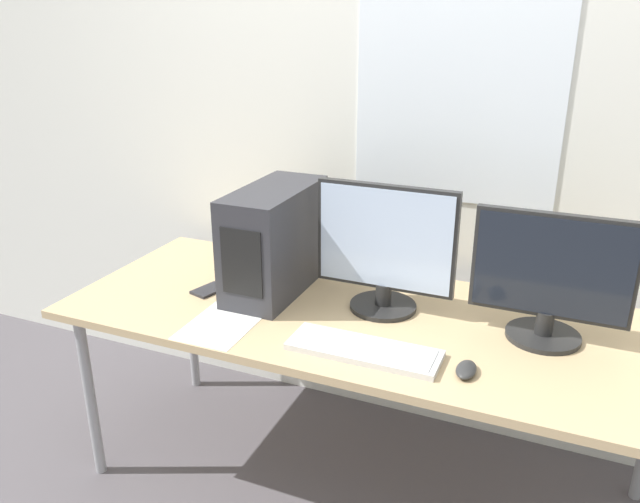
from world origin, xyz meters
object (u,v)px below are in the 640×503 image
at_px(keyboard, 364,350).
at_px(mouse, 466,370).
at_px(monitor_right_near, 551,278).
at_px(cell_phone, 209,290).
at_px(monitor_main, 385,249).
at_px(pc_tower, 275,240).

xyz_separation_m(keyboard, mouse, (0.30, 0.01, 0.00)).
height_order(monitor_right_near, cell_phone, monitor_right_near).
bearing_deg(keyboard, mouse, 0.97).
distance_m(monitor_right_near, cell_phone, 1.18).
height_order(monitor_main, monitor_right_near, monitor_main).
distance_m(monitor_right_near, keyboard, 0.61).
bearing_deg(keyboard, pc_tower, 145.22).
relative_size(pc_tower, monitor_main, 1.01).
bearing_deg(mouse, pc_tower, 157.75).
bearing_deg(keyboard, monitor_main, 97.23).
bearing_deg(pc_tower, monitor_right_near, -0.46).
xyz_separation_m(pc_tower, monitor_main, (0.42, -0.00, 0.03)).
relative_size(pc_tower, cell_phone, 3.50).
distance_m(pc_tower, keyboard, 0.58).
bearing_deg(monitor_main, monitor_right_near, -0.61).
distance_m(pc_tower, monitor_right_near, 0.94).
height_order(monitor_main, mouse, monitor_main).
height_order(keyboard, cell_phone, keyboard).
bearing_deg(monitor_right_near, cell_phone, -174.58).
relative_size(mouse, cell_phone, 0.75).
xyz_separation_m(mouse, cell_phone, (-0.98, 0.19, -0.01)).
bearing_deg(mouse, monitor_main, 138.15).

